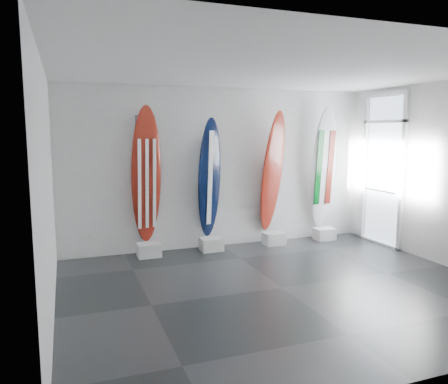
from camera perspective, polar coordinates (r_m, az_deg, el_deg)
name	(u,v)px	position (r m, az deg, el deg)	size (l,w,h in m)	color
floor	(282,288)	(6.36, 7.54, -12.27)	(6.00, 6.00, 0.00)	black
ceiling	(286,69)	(6.03, 8.07, 15.58)	(6.00, 6.00, 0.00)	white
wall_back	(222,168)	(8.29, -0.31, 3.14)	(6.00, 6.00, 0.00)	silver
wall_front	(425,214)	(4.00, 24.77, -2.67)	(6.00, 6.00, 0.00)	silver
wall_left	(47,193)	(5.32, -22.08, -0.08)	(5.00, 5.00, 0.00)	silver
display_block_usa	(149,250)	(7.85, -9.75, -7.49)	(0.40, 0.30, 0.24)	silver
surfboard_usa	(146,175)	(7.71, -10.11, 2.20)	(0.54, 0.08, 2.40)	maroon
display_block_navy	(211,244)	(8.13, -1.65, -6.85)	(0.40, 0.30, 0.24)	silver
surfboard_navy	(209,178)	(8.00, -1.91, 1.81)	(0.50, 0.08, 2.20)	black
display_block_swiss	(274,239)	(8.61, 6.52, -6.06)	(0.40, 0.30, 0.24)	silver
surfboard_swiss	(273,172)	(8.48, 6.36, 2.60)	(0.54, 0.08, 2.37)	maroon
display_block_italy	(324,234)	(9.16, 12.94, -5.35)	(0.40, 0.30, 0.24)	silver
surfboard_italy	(323,168)	(9.04, 12.85, 3.08)	(0.55, 0.08, 2.45)	silver
wall_outlet	(90,238)	(7.98, -17.13, -5.77)	(0.09, 0.02, 0.13)	silver
glass_door	(383,171)	(8.97, 20.04, 2.54)	(0.12, 1.16, 2.85)	white
balcony	(433,214)	(9.99, 25.64, -2.61)	(2.80, 2.20, 1.20)	slate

